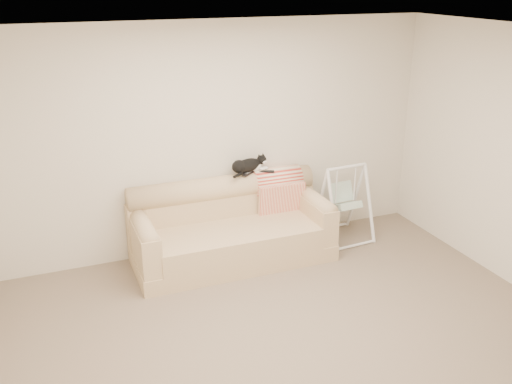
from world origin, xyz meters
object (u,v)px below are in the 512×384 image
at_px(sofa, 231,229).
at_px(remote_b, 267,172).
at_px(remote_a, 248,173).
at_px(tuxedo_cat, 248,165).
at_px(baby_swing, 344,202).

relative_size(sofa, remote_b, 12.46).
xyz_separation_m(remote_a, tuxedo_cat, (0.01, 0.02, 0.09)).
height_order(remote_a, remote_b, remote_a).
distance_m(sofa, remote_a, 0.67).
bearing_deg(baby_swing, sofa, 179.71).
bearing_deg(tuxedo_cat, remote_a, -112.44).
relative_size(tuxedo_cat, baby_swing, 0.53).
bearing_deg(remote_b, sofa, -159.36).
relative_size(sofa, remote_a, 12.63).
height_order(remote_a, tuxedo_cat, tuxedo_cat).
bearing_deg(tuxedo_cat, remote_b, -11.20).
height_order(sofa, remote_a, remote_a).
bearing_deg(baby_swing, remote_b, 167.68).
distance_m(sofa, baby_swing, 1.45).
relative_size(remote_a, baby_swing, 0.19).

